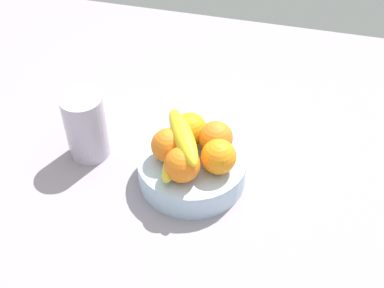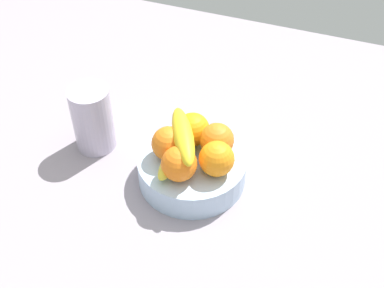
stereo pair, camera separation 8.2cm
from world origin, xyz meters
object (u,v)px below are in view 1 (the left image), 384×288
at_px(orange_center, 168,145).
at_px(orange_back_left, 182,165).
at_px(orange_front_right, 188,129).
at_px(orange_back_right, 219,157).
at_px(orange_front_left, 216,138).
at_px(fruit_bowl, 192,168).
at_px(thermos_tumbler, 86,127).
at_px(banana_bunch, 182,144).

bearing_deg(orange_center, orange_back_left, 132.28).
relative_size(orange_front_right, orange_back_right, 1.00).
bearing_deg(orange_front_left, orange_back_right, 108.68).
bearing_deg(orange_front_left, orange_center, 27.26).
relative_size(fruit_bowl, orange_center, 3.20).
relative_size(orange_front_left, orange_back_left, 1.00).
bearing_deg(orange_front_left, thermos_tumbler, 2.93).
bearing_deg(banana_bunch, orange_front_right, -89.56).
relative_size(orange_back_right, thermos_tumbler, 0.46).
height_order(orange_front_right, orange_back_left, same).
bearing_deg(fruit_bowl, orange_center, 14.29).
distance_m(orange_front_left, orange_front_right, 0.06).
bearing_deg(thermos_tumbler, orange_back_right, 173.08).
height_order(fruit_bowl, orange_center, orange_center).
bearing_deg(orange_front_left, orange_front_right, -11.66).
distance_m(orange_back_left, orange_back_right, 0.08).
xyz_separation_m(orange_center, orange_back_right, (-0.11, 0.01, 0.00)).
bearing_deg(orange_front_left, fruit_bowl, 38.82).
relative_size(orange_front_right, orange_back_left, 1.00).
distance_m(orange_front_left, orange_center, 0.10).
xyz_separation_m(fruit_bowl, orange_back_right, (-0.06, 0.02, 0.07)).
height_order(fruit_bowl, orange_front_left, orange_front_left).
relative_size(orange_center, thermos_tumbler, 0.46).
relative_size(orange_back_left, thermos_tumbler, 0.46).
height_order(orange_center, orange_back_right, same).
height_order(fruit_bowl, orange_back_left, orange_back_left).
height_order(orange_front_left, orange_back_left, same).
xyz_separation_m(orange_front_left, orange_back_right, (-0.02, 0.05, 0.00)).
bearing_deg(orange_center, orange_front_left, -152.74).
bearing_deg(fruit_bowl, thermos_tumbler, -4.45).
xyz_separation_m(orange_front_right, orange_center, (0.03, 0.06, 0.00)).
xyz_separation_m(orange_back_right, banana_bunch, (0.08, -0.01, 0.01)).
bearing_deg(thermos_tumbler, orange_front_left, -177.07).
xyz_separation_m(orange_front_left, orange_back_left, (0.05, 0.09, 0.00)).
distance_m(orange_front_left, orange_back_left, 0.10).
distance_m(fruit_bowl, banana_bunch, 0.08).
distance_m(orange_front_right, orange_back_right, 0.10).
bearing_deg(orange_front_left, banana_bunch, 34.29).
relative_size(orange_front_left, orange_back_right, 1.00).
relative_size(fruit_bowl, orange_front_left, 3.20).
relative_size(orange_front_left, orange_center, 1.00).
height_order(orange_front_right, orange_center, same).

